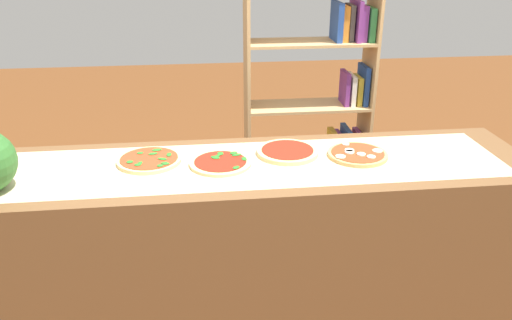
{
  "coord_description": "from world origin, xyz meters",
  "views": [
    {
      "loc": [
        -0.25,
        -2.12,
        1.88
      ],
      "look_at": [
        0.0,
        0.0,
        0.94
      ],
      "focal_mm": 35.78,
      "sensor_mm": 36.0,
      "label": 1
    }
  ],
  "objects": [
    {
      "name": "pizza_spinach_1",
      "position": [
        -0.16,
        0.01,
        0.93
      ],
      "size": [
        0.28,
        0.28,
        0.02
      ],
      "color": "#E5C17F",
      "rests_on": "parchment_paper"
    },
    {
      "name": "pizza_plain_2",
      "position": [
        0.16,
        0.1,
        0.93
      ],
      "size": [
        0.29,
        0.29,
        0.02
      ],
      "color": "#E5C17F",
      "rests_on": "parchment_paper"
    },
    {
      "name": "parchment_paper",
      "position": [
        0.0,
        0.0,
        0.92
      ],
      "size": [
        2.28,
        0.53,
        0.0
      ],
      "primitive_type": "cube",
      "color": "beige",
      "rests_on": "counter"
    },
    {
      "name": "pizza_spinach_0",
      "position": [
        -0.49,
        0.08,
        0.93
      ],
      "size": [
        0.3,
        0.3,
        0.03
      ],
      "color": "#E5C17F",
      "rests_on": "parchment_paper"
    },
    {
      "name": "bookshelf",
      "position": [
        0.58,
        1.05,
        0.83
      ],
      "size": [
        0.83,
        0.3,
        1.69
      ],
      "color": "tan",
      "rests_on": "ground_plane"
    },
    {
      "name": "pizza_mozzarella_3",
      "position": [
        0.49,
        0.03,
        0.93
      ],
      "size": [
        0.28,
        0.28,
        0.03
      ],
      "color": "tan",
      "rests_on": "parchment_paper"
    },
    {
      "name": "counter",
      "position": [
        0.0,
        0.0,
        0.46
      ],
      "size": [
        2.59,
        0.67,
        0.92
      ],
      "primitive_type": "cube",
      "color": "brown",
      "rests_on": "ground_plane"
    }
  ]
}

